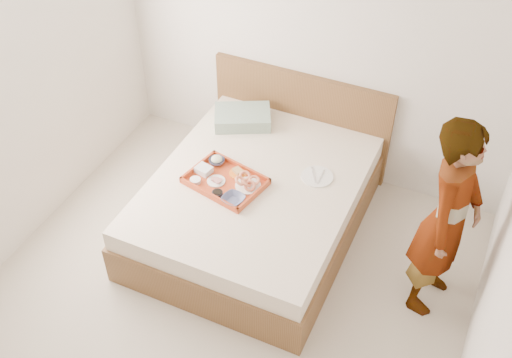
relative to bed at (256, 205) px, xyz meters
The scene contains 17 objects.
ground 1.04m from the bed, 85.57° to the right, with size 3.50×4.00×0.01m, color #BAB29D.
wall_back 1.44m from the bed, 85.57° to the left, with size 3.50×0.01×2.60m, color silver.
wall_right 2.33m from the bed, 28.69° to the right, with size 0.01×4.00×2.60m, color silver.
bed is the anchor object (origin of this frame).
headboard 0.99m from the bed, 90.00° to the left, with size 1.65×0.06×0.95m, color brown.
pillow 0.83m from the bed, 123.30° to the left, with size 0.48×0.33×0.12m, color gray.
tray 0.38m from the bed, 148.32° to the right, with size 0.58×0.43×0.05m, color #BC4F26.
prawn_plate 0.30m from the bed, 100.35° to the right, with size 0.20×0.20×0.01m, color white.
navy_bowl_big 0.42m from the bed, 99.58° to the right, with size 0.17×0.17×0.04m, color #1C2149.
sauce_dish 0.45m from the bed, 123.48° to the right, with size 0.09×0.09×0.03m, color black.
meat_plate 0.42m from the bed, 150.16° to the right, with size 0.14×0.14×0.01m, color white.
bread_plate 0.33m from the bed, behind, with size 0.14×0.14×0.01m, color orange.
salad_bowl 0.48m from the bed, behind, with size 0.13×0.13×0.04m, color #1C2149.
plastic_tub 0.52m from the bed, 166.67° to the right, with size 0.12×0.10×0.05m, color silver.
cheese_round 0.56m from the bed, 151.45° to the right, with size 0.09×0.09×0.03m, color white.
dinner_plate 0.56m from the bed, 29.72° to the left, with size 0.26×0.26×0.01m, color white.
person 1.57m from the bed, ahead, with size 0.59×0.39×1.63m, color white.
Camera 1 is at (1.43, -2.26, 3.82)m, focal length 43.23 mm.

